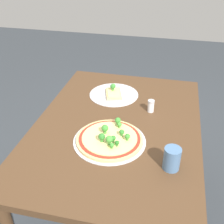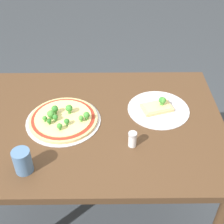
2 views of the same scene
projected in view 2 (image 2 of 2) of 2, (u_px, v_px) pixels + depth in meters
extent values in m
plane|color=#33383D|center=(99.00, 211.00, 1.99)|extent=(8.00, 8.00, 0.00)
cube|color=#4C331E|center=(95.00, 124.00, 1.52)|extent=(1.25, 0.88, 0.04)
cylinder|color=#4C331E|center=(184.00, 128.00, 2.06)|extent=(0.06, 0.06, 0.72)
cylinder|color=#4C331E|center=(13.00, 130.00, 2.05)|extent=(0.06, 0.06, 0.72)
cylinder|color=silver|center=(64.00, 121.00, 1.51)|extent=(0.36, 0.36, 0.00)
cylinder|color=#DBB775|center=(63.00, 119.00, 1.50)|extent=(0.33, 0.33, 0.01)
cylinder|color=#A82D1E|center=(63.00, 118.00, 1.50)|extent=(0.30, 0.30, 0.00)
cylinder|color=#EFD684|center=(63.00, 117.00, 1.49)|extent=(0.27, 0.27, 0.00)
sphere|color=#337A2D|center=(67.00, 121.00, 1.44)|extent=(0.03, 0.03, 0.03)
cylinder|color=#3F8136|center=(67.00, 124.00, 1.45)|extent=(0.01, 0.01, 0.01)
sphere|color=#337A2D|center=(55.00, 117.00, 1.46)|extent=(0.03, 0.03, 0.03)
cylinder|color=#3F8136|center=(56.00, 120.00, 1.47)|extent=(0.01, 0.01, 0.01)
sphere|color=#3D8933|center=(69.00, 108.00, 1.50)|extent=(0.03, 0.03, 0.03)
cylinder|color=#488E3A|center=(69.00, 112.00, 1.51)|extent=(0.02, 0.02, 0.02)
sphere|color=#3D8933|center=(45.00, 118.00, 1.46)|extent=(0.02, 0.02, 0.02)
cylinder|color=#488E3A|center=(45.00, 121.00, 1.47)|extent=(0.01, 0.01, 0.01)
sphere|color=#286B23|center=(49.00, 121.00, 1.44)|extent=(0.02, 0.02, 0.02)
cylinder|color=#37742D|center=(50.00, 123.00, 1.45)|extent=(0.01, 0.01, 0.01)
sphere|color=#3D8933|center=(60.00, 126.00, 1.41)|extent=(0.03, 0.03, 0.03)
cylinder|color=#488E3A|center=(60.00, 129.00, 1.42)|extent=(0.01, 0.01, 0.01)
sphere|color=#479338|center=(51.00, 114.00, 1.46)|extent=(0.03, 0.03, 0.03)
cylinder|color=#51973E|center=(51.00, 117.00, 1.48)|extent=(0.02, 0.02, 0.02)
sphere|color=#3D8933|center=(87.00, 115.00, 1.46)|extent=(0.03, 0.03, 0.03)
cylinder|color=#488E3A|center=(87.00, 118.00, 1.48)|extent=(0.01, 0.01, 0.01)
sphere|color=#479338|center=(81.00, 118.00, 1.46)|extent=(0.02, 0.02, 0.02)
cylinder|color=#51973E|center=(81.00, 120.00, 1.47)|extent=(0.01, 0.01, 0.01)
sphere|color=#337A2D|center=(55.00, 109.00, 1.50)|extent=(0.03, 0.03, 0.03)
cylinder|color=#3F8136|center=(55.00, 112.00, 1.51)|extent=(0.01, 0.01, 0.01)
cylinder|color=silver|center=(158.00, 109.00, 1.57)|extent=(0.31, 0.31, 0.00)
cube|color=#DBB775|center=(157.00, 108.00, 1.57)|extent=(0.17, 0.13, 0.02)
cube|color=#EFD684|center=(157.00, 106.00, 1.56)|extent=(0.14, 0.11, 0.00)
sphere|color=#337A2D|center=(162.00, 100.00, 1.55)|extent=(0.03, 0.03, 0.03)
cylinder|color=#3F8136|center=(161.00, 103.00, 1.56)|extent=(0.01, 0.01, 0.01)
sphere|color=#479338|center=(163.00, 100.00, 1.55)|extent=(0.03, 0.03, 0.03)
cylinder|color=#51973E|center=(162.00, 104.00, 1.56)|extent=(0.01, 0.01, 0.01)
cylinder|color=#4C7099|center=(23.00, 161.00, 1.24)|extent=(0.07, 0.07, 0.11)
cylinder|color=silver|center=(132.00, 140.00, 1.36)|extent=(0.04, 0.04, 0.06)
cylinder|color=#B2B2B7|center=(133.00, 134.00, 1.34)|extent=(0.04, 0.04, 0.01)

